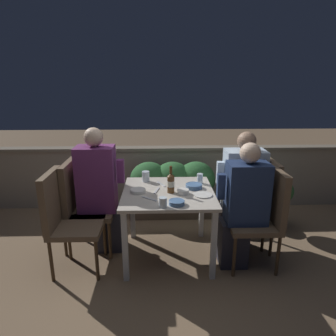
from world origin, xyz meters
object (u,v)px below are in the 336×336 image
person_purple_stripe (100,191)px  beer_bottle (171,183)px  person_navy_jumper (242,206)px  person_blue_shirt (240,192)px  chair_right_far (259,197)px  chair_right_near (264,210)px  potted_plant (277,198)px  chair_left_near (64,214)px  chair_left_far (80,199)px

person_purple_stripe → beer_bottle: bearing=-15.0°
person_navy_jumper → person_blue_shirt: (0.06, 0.32, 0.02)m
beer_bottle → chair_right_far: bearing=11.4°
chair_right_near → potted_plant: chair_right_near is taller
person_blue_shirt → chair_left_near: bearing=-168.8°
chair_right_near → chair_right_far: size_ratio=1.00×
chair_left_near → person_purple_stripe: bearing=51.2°
chair_left_near → person_navy_jumper: (1.68, 0.02, 0.05)m
chair_left_far → person_blue_shirt: size_ratio=0.77×
chair_right_far → person_blue_shirt: 0.22m
person_purple_stripe → chair_right_near: bearing=-11.4°
chair_right_near → chair_right_far: bearing=80.0°
person_navy_jumper → potted_plant: person_navy_jumper is taller
person_blue_shirt → beer_bottle: (-0.73, -0.19, 0.18)m
beer_bottle → potted_plant: beer_bottle is taller
person_purple_stripe → beer_bottle: 0.76m
chair_right_far → person_blue_shirt: person_blue_shirt is taller
person_navy_jumper → beer_bottle: bearing=169.1°
person_navy_jumper → chair_right_far: (0.27, 0.32, -0.05)m
person_navy_jumper → potted_plant: bearing=48.5°
person_blue_shirt → chair_left_far: bearing=179.9°
chair_left_far → potted_plant: size_ratio=1.49×
chair_left_far → beer_bottle: size_ratio=3.68×
chair_left_far → person_blue_shirt: bearing=-0.1°
chair_left_far → potted_plant: chair_left_far is taller
chair_left_near → chair_right_far: (1.95, 0.34, 0.00)m
person_purple_stripe → potted_plant: 2.09m
chair_left_far → person_blue_shirt: person_blue_shirt is taller
chair_right_near → chair_right_far: same height
chair_left_near → person_navy_jumper: person_navy_jumper is taller
person_blue_shirt → chair_right_near: bearing=-64.0°
chair_right_near → potted_plant: bearing=59.7°
person_navy_jumper → person_blue_shirt: person_blue_shirt is taller
chair_left_near → person_navy_jumper: size_ratio=0.79×
person_purple_stripe → person_navy_jumper: size_ratio=1.07×
chair_left_near → chair_right_far: same height
person_blue_shirt → potted_plant: size_ratio=1.95×
potted_plant → chair_right_far: bearing=-132.5°
chair_left_near → potted_plant: (2.31, 0.74, -0.17)m
beer_bottle → potted_plant: bearing=24.1°
chair_right_near → chair_left_near: bearing=-179.4°
person_navy_jumper → chair_right_near: bearing=0.0°
person_navy_jumper → chair_right_far: 0.42m
chair_right_far → beer_bottle: size_ratio=3.68×
person_purple_stripe → beer_bottle: (0.72, -0.19, 0.15)m
chair_right_far → chair_left_near: bearing=-170.0°
person_navy_jumper → chair_left_near: bearing=-179.3°
chair_left_far → chair_right_far: 1.88m
chair_left_far → chair_right_far: size_ratio=1.00×
person_purple_stripe → chair_right_far: bearing=-0.1°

